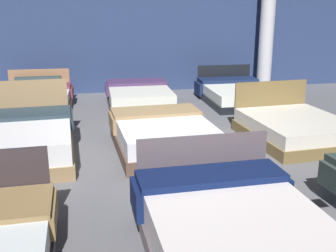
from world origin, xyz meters
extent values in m
cube|color=#5B5B60|center=(0.00, 0.00, -0.01)|extent=(18.00, 18.00, 0.02)
cube|color=navy|center=(0.00, 5.05, 1.75)|extent=(18.00, 0.06, 3.50)
cube|color=olive|center=(-1.63, -2.31, 0.32)|extent=(0.06, 0.71, 0.22)
cube|color=#584D51|center=(0.03, -2.92, 0.09)|extent=(1.64, 2.03, 0.18)
cube|color=white|center=(0.03, -2.92, 0.33)|extent=(1.58, 1.96, 0.30)
cube|color=#584D51|center=(0.01, -1.91, 0.45)|extent=(1.52, 0.06, 0.89)
cube|color=#0E1B44|center=(0.02, -2.20, 0.52)|extent=(1.60, 0.53, 0.07)
cube|color=#0E1B44|center=(-0.79, -2.21, 0.33)|extent=(0.08, 0.51, 0.31)
cube|color=#0E1B44|center=(0.83, -2.19, 0.33)|extent=(0.08, 0.51, 0.31)
cube|color=#2D3A36|center=(1.53, -2.19, 0.33)|extent=(0.11, 0.54, 0.29)
cube|color=#8D704C|center=(-2.28, 0.18, 0.11)|extent=(1.67, 2.19, 0.21)
cube|color=silver|center=(-2.28, 0.18, 0.37)|extent=(1.61, 2.13, 0.31)
cube|color=#8D704C|center=(-2.32, 1.24, 0.52)|extent=(1.50, 0.10, 1.05)
cube|color=#24333C|center=(-2.31, 0.84, 0.55)|extent=(1.60, 0.79, 0.06)
cube|color=#24333C|center=(-1.51, 0.87, 0.42)|extent=(0.08, 0.73, 0.21)
cube|color=brown|center=(-0.04, 0.14, 0.11)|extent=(1.61, 2.06, 0.21)
cube|color=white|center=(-0.04, 0.14, 0.34)|extent=(1.54, 1.99, 0.26)
cube|color=olive|center=(-0.07, 0.75, 0.50)|extent=(1.54, 0.76, 0.06)
cube|color=olive|center=(-0.83, 0.72, 0.35)|extent=(0.08, 0.70, 0.26)
cube|color=olive|center=(0.69, 0.78, 0.35)|extent=(0.08, 0.70, 0.26)
cube|color=brown|center=(2.32, 0.12, 0.10)|extent=(1.69, 2.00, 0.19)
cube|color=silver|center=(2.32, 0.12, 0.31)|extent=(1.63, 1.93, 0.22)
cube|color=brown|center=(2.26, 1.08, 0.45)|extent=(1.50, 0.13, 0.90)
cube|color=#946849|center=(-2.36, 3.09, 0.10)|extent=(1.57, 2.14, 0.20)
cube|color=silver|center=(-2.36, 3.09, 0.31)|extent=(1.51, 2.08, 0.22)
cube|color=#946849|center=(-2.33, 4.14, 0.41)|extent=(1.42, 0.08, 0.82)
cube|color=brown|center=(-2.33, 3.83, 0.45)|extent=(1.50, 0.59, 0.07)
cube|color=brown|center=(-3.09, 3.85, 0.31)|extent=(0.08, 0.55, 0.22)
cube|color=brown|center=(-1.58, 3.81, 0.31)|extent=(0.08, 0.55, 0.22)
cylinder|color=#253333|center=(-2.33, 3.92, 0.58)|extent=(1.06, 0.24, 0.21)
cube|color=black|center=(-0.02, 3.16, 0.07)|extent=(1.49, 2.05, 0.14)
cube|color=silver|center=(-0.02, 3.16, 0.30)|extent=(1.43, 1.98, 0.31)
cube|color=#412C52|center=(-0.01, 3.78, 0.49)|extent=(1.44, 0.74, 0.07)
cube|color=#412C52|center=(-0.73, 3.80, 0.34)|extent=(0.09, 0.71, 0.23)
cube|color=#412C52|center=(0.72, 3.76, 0.34)|extent=(0.09, 0.71, 0.23)
cube|color=black|center=(2.37, 3.10, 0.08)|extent=(1.56, 2.17, 0.17)
cube|color=white|center=(2.37, 3.10, 0.28)|extent=(1.50, 2.11, 0.23)
cube|color=black|center=(2.39, 4.17, 0.39)|extent=(1.43, 0.07, 0.79)
cube|color=#131F40|center=(2.38, 3.85, 0.44)|extent=(1.51, 0.60, 0.09)
cube|color=#131F40|center=(1.61, 3.87, 0.25)|extent=(0.10, 0.57, 0.30)
cube|color=#131F40|center=(3.16, 3.84, 0.25)|extent=(0.10, 0.57, 0.30)
cylinder|color=silver|center=(3.68, 4.47, 1.75)|extent=(0.39, 0.39, 3.50)
camera|label=1|loc=(-1.26, -6.05, 2.27)|focal=43.41mm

